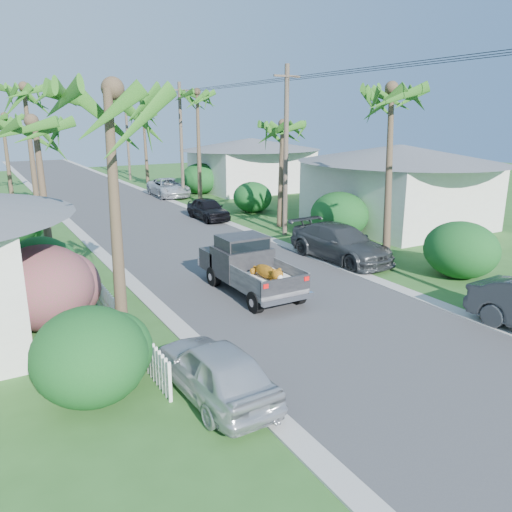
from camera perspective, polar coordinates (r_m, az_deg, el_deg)
ground at (r=14.93m, az=12.70°, el=-9.86°), size 120.00×120.00×0.00m
road at (r=36.57m, az=-14.70°, el=5.05°), size 8.00×100.00×0.02m
curb_left at (r=35.70m, az=-21.36°, el=4.28°), size 0.60×100.00×0.06m
curb_right at (r=37.89m, az=-8.41°, el=5.77°), size 0.60×100.00×0.06m
pickup_truck at (r=18.70m, az=-1.17°, el=-0.95°), size 1.98×5.12×2.06m
parked_car_rm at (r=23.09m, az=9.62°, el=1.46°), size 2.59×5.61×1.59m
parked_car_rf at (r=32.22m, az=-5.51°, el=5.35°), size 1.65×4.03×1.37m
parked_car_rd at (r=42.41m, az=-9.96°, el=7.69°), size 2.62×5.40×1.48m
parked_car_ln at (r=11.85m, az=-4.71°, el=-12.84°), size 1.79×4.07×1.36m
palm_l_a at (r=13.19m, az=-16.82°, el=17.63°), size 4.40×4.40×8.20m
palm_l_b at (r=21.94m, az=-23.95°, el=13.80°), size 4.40×4.40×7.40m
palm_l_c at (r=32.00m, az=-25.02°, el=16.98°), size 4.40×4.40×9.20m
palm_l_d at (r=43.88m, az=-27.06°, el=14.02°), size 4.40×4.40×7.70m
palm_r_a at (r=22.27m, az=15.60°, el=17.83°), size 4.40×4.40×8.70m
palm_r_b at (r=29.48m, az=2.95°, el=14.77°), size 4.40×4.40×7.20m
palm_r_c at (r=39.07m, az=-6.75°, el=18.01°), size 4.40×4.40×9.40m
palm_r_d at (r=52.25m, az=-12.73°, el=15.57°), size 4.40×4.40×8.00m
shrub_l_a at (r=12.11m, az=-18.45°, el=-10.76°), size 2.60×2.86×2.20m
shrub_l_b at (r=16.63m, az=-23.13°, el=-3.30°), size 3.00×3.30×2.60m
shrub_l_c at (r=20.57m, az=-23.40°, el=-0.75°), size 2.40×2.64×2.00m
shrub_l_d at (r=28.28m, az=-26.69°, el=3.42°), size 3.20×3.52×2.40m
shrub_r_a at (r=21.86m, az=22.39°, el=0.66°), size 2.80×3.08×2.30m
shrub_r_b at (r=27.42m, az=9.49°, el=4.64°), size 3.00×3.30×2.50m
shrub_r_c at (r=34.63m, az=-0.41°, el=6.74°), size 2.60×2.86×2.10m
shrub_r_d at (r=43.70m, az=-6.39°, el=8.79°), size 3.20×3.52×2.60m
picket_fence at (r=16.69m, az=-16.47°, el=-5.51°), size 0.10×11.00×1.00m
house_right_near at (r=31.49m, az=15.82°, el=7.44°), size 8.00×9.00×4.80m
house_right_far at (r=45.83m, az=-0.60°, el=10.22°), size 9.00×8.00×4.60m
utility_pole_b at (r=27.31m, az=3.43°, el=11.87°), size 1.60×0.26×9.00m
utility_pole_c at (r=40.68m, az=-8.54°, el=12.89°), size 1.60×0.26×9.00m
utility_pole_d at (r=54.89m, az=-14.49°, el=13.20°), size 1.60×0.26×9.00m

